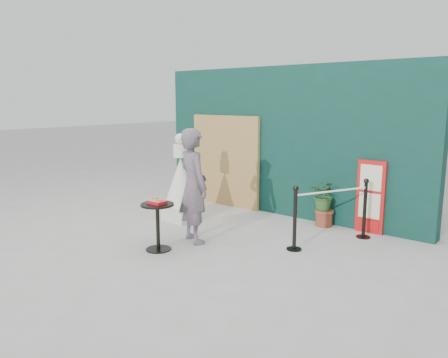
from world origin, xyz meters
TOP-DOWN VIEW (x-y plane):
  - ground at (0.00, 0.00)m, footprint 60.00×60.00m
  - back_wall at (0.00, 3.15)m, footprint 6.00×0.30m
  - bamboo_fence at (-1.40, 2.94)m, footprint 1.80×0.08m
  - woman at (-0.17, 0.62)m, footprint 0.81×0.67m
  - menu_board at (1.90, 2.95)m, footprint 0.50×0.07m
  - statue at (-1.25, 1.41)m, footprint 0.67×0.67m
  - cafe_table at (-0.31, -0.05)m, footprint 0.52×0.52m
  - food_basket at (-0.31, -0.05)m, footprint 0.26×0.19m
  - planter at (1.09, 2.83)m, footprint 0.52×0.45m
  - stanchion_barrier at (1.64, 1.97)m, footprint 0.84×1.54m

SIDE VIEW (x-z plane):
  - ground at x=0.00m, z-range 0.00..0.00m
  - stanchion_barrier at x=1.64m, z-range -0.02..1.01m
  - cafe_table at x=-0.31m, z-range 0.12..0.87m
  - planter at x=1.09m, z-range 0.07..0.95m
  - menu_board at x=1.90m, z-range 0.00..1.30m
  - statue at x=-1.25m, z-range -0.16..1.55m
  - food_basket at x=-0.31m, z-range 0.73..0.84m
  - woman at x=-0.17m, z-range 0.00..1.89m
  - bamboo_fence at x=-1.40m, z-range 0.00..2.00m
  - back_wall at x=0.00m, z-range 0.00..3.00m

